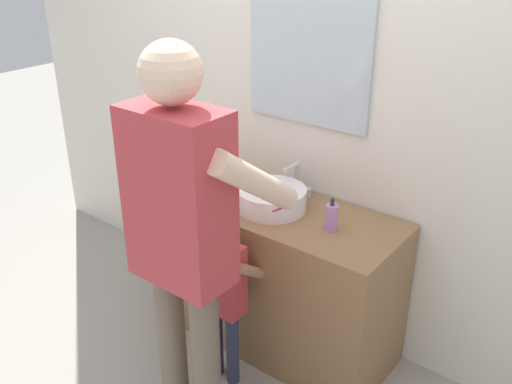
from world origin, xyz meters
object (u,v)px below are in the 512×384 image
Objects in this scene: toothbrush_cup at (221,183)px; soap_bottle at (331,217)px; adult_parent at (183,222)px; child_toddler at (224,287)px.

soap_bottle is (0.67, 0.01, 0.01)m from toothbrush_cup.
soap_bottle is at bearing 68.17° from adult_parent.
adult_parent is (0.40, -0.68, 0.19)m from toothbrush_cup.
child_toddler is 0.52× the size of adult_parent.
soap_bottle is 0.61m from child_toddler.
soap_bottle is 0.76m from adult_parent.
soap_bottle is at bearing 0.65° from toothbrush_cup.
adult_parent reaches higher than toothbrush_cup.
toothbrush_cup reaches higher than soap_bottle.
child_toddler is (-0.35, -0.37, -0.34)m from soap_bottle.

